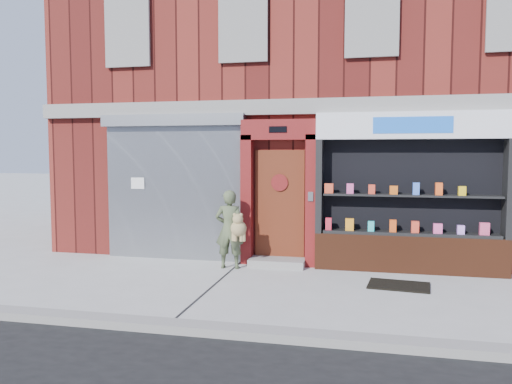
% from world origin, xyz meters
% --- Properties ---
extents(ground, '(80.00, 80.00, 0.00)m').
position_xyz_m(ground, '(0.00, 0.00, 0.00)').
color(ground, '#9E9E99').
rests_on(ground, ground).
extents(curb, '(60.00, 0.30, 0.12)m').
position_xyz_m(curb, '(0.00, -2.15, 0.06)').
color(curb, gray).
rests_on(curb, ground).
extents(building, '(12.00, 8.16, 8.00)m').
position_xyz_m(building, '(-0.00, 5.99, 4.00)').
color(building, '#4D1411').
rests_on(building, ground).
extents(shutter_bay, '(3.10, 0.30, 3.04)m').
position_xyz_m(shutter_bay, '(-3.00, 1.93, 1.72)').
color(shutter_bay, gray).
rests_on(shutter_bay, ground).
extents(red_door_bay, '(1.52, 0.58, 2.90)m').
position_xyz_m(red_door_bay, '(-0.75, 1.86, 1.46)').
color(red_door_bay, '#601011').
rests_on(red_door_bay, ground).
extents(pharmacy_bay, '(3.50, 0.41, 3.00)m').
position_xyz_m(pharmacy_bay, '(1.75, 1.81, 1.37)').
color(pharmacy_bay, '#542613').
rests_on(pharmacy_bay, ground).
extents(woman, '(0.67, 0.50, 1.53)m').
position_xyz_m(woman, '(-1.61, 1.33, 0.77)').
color(woman, '#4D583A').
rests_on(woman, ground).
extents(doormat, '(1.07, 0.81, 0.03)m').
position_xyz_m(doormat, '(1.51, 0.68, 0.01)').
color(doormat, black).
rests_on(doormat, ground).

